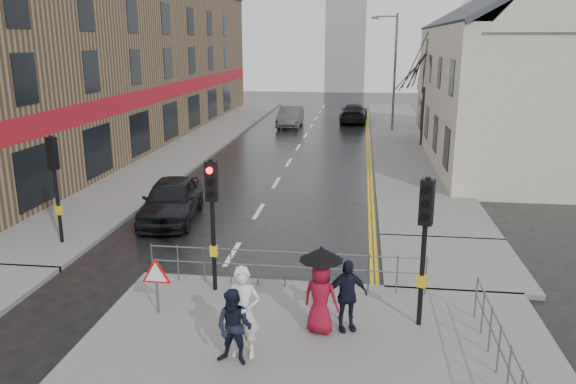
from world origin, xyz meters
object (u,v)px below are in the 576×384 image
(pedestrian_with_umbrella, at_px, (321,285))
(pedestrian_b, at_px, (234,327))
(car_mid, at_px, (290,117))
(pedestrian_d, at_px, (346,295))
(pedestrian_a, at_px, (243,312))
(car_parked, at_px, (171,200))

(pedestrian_with_umbrella, bearing_deg, pedestrian_b, -137.22)
(pedestrian_b, relative_size, car_mid, 0.34)
(pedestrian_d, height_order, car_mid, pedestrian_d)
(pedestrian_with_umbrella, height_order, pedestrian_d, pedestrian_with_umbrella)
(pedestrian_a, distance_m, pedestrian_with_umbrella, 1.87)
(pedestrian_a, height_order, car_mid, pedestrian_a)
(car_parked, height_order, car_mid, car_parked)
(pedestrian_with_umbrella, height_order, car_mid, pedestrian_with_umbrella)
(car_mid, bearing_deg, pedestrian_with_umbrella, -81.48)
(pedestrian_d, relative_size, car_parked, 0.36)
(pedestrian_a, bearing_deg, car_parked, 117.08)
(pedestrian_b, distance_m, car_mid, 32.70)
(pedestrian_a, relative_size, pedestrian_with_umbrella, 0.97)
(pedestrian_a, bearing_deg, pedestrian_with_umbrella, 38.65)
(pedestrian_with_umbrella, distance_m, car_parked, 9.70)
(pedestrian_a, distance_m, car_parked, 9.90)
(pedestrian_d, distance_m, car_mid, 31.36)
(pedestrian_with_umbrella, height_order, car_parked, pedestrian_with_umbrella)
(pedestrian_d, xyz_separation_m, car_parked, (-6.49, 7.48, -0.19))
(pedestrian_a, relative_size, pedestrian_d, 1.17)
(pedestrian_b, distance_m, car_parked, 10.11)
(pedestrian_a, height_order, pedestrian_with_umbrella, pedestrian_with_umbrella)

